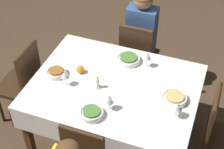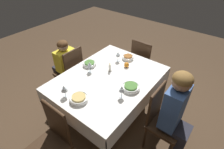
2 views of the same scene
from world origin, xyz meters
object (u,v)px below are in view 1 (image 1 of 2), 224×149
chair_south (137,55)px  person_adult_denim (142,33)px  bowl_south (129,59)px  chair_west (220,134)px  dining_table (114,92)px  bowl_west (175,98)px  bowl_north (92,113)px  wine_glass_south (147,56)px  wine_glass_east (65,75)px  wine_glass_west (177,107)px  candle_centerpiece (98,84)px  orange_fruit (80,69)px  bowl_east (56,72)px  wine_glass_north (109,99)px  chair_east (23,81)px

chair_south → person_adult_denim: size_ratio=0.76×
bowl_south → chair_west: bearing=159.4°
dining_table → person_adult_denim: (0.02, -0.91, 0.02)m
bowl_west → bowl_north: bearing=34.4°
bowl_south → wine_glass_south: (-0.17, 0.01, 0.09)m
bowl_west → wine_glass_east: 0.91m
person_adult_denim → wine_glass_east: bearing=70.9°
wine_glass_west → candle_centerpiece: size_ratio=1.23×
orange_fruit → bowl_north: bearing=124.1°
orange_fruit → wine_glass_east: bearing=75.1°
wine_glass_south → bowl_north: size_ratio=0.84×
wine_glass_west → person_adult_denim: bearing=-61.5°
candle_centerpiece → wine_glass_west: bearing=172.5°
dining_table → person_adult_denim: person_adult_denim is taller
chair_south → bowl_east: chair_south is taller
person_adult_denim → orange_fruit: size_ratio=17.18×
candle_centerpiece → chair_south: bearing=-96.8°
bowl_north → candle_centerpiece: 0.31m
wine_glass_west → orange_fruit: wine_glass_west is taller
bowl_north → wine_glass_west: (-0.61, -0.21, 0.08)m
dining_table → wine_glass_north: bearing=101.4°
bowl_north → wine_glass_north: size_ratio=1.21×
chair_east → wine_glass_east: 0.66m
wine_glass_east → candle_centerpiece: size_ratio=1.18×
bowl_west → candle_centerpiece: size_ratio=1.68×
bowl_south → wine_glass_north: 0.62m
person_adult_denim → bowl_west: (-0.54, 0.90, 0.09)m
orange_fruit → wine_glass_north: bearing=140.8°
dining_table → bowl_north: bearing=82.9°
person_adult_denim → bowl_north: 1.29m
chair_east → wine_glass_south: size_ratio=5.81×
wine_glass_west → bowl_east: (1.08, -0.11, -0.08)m
bowl_west → bowl_east: (1.03, 0.06, 0.00)m
person_adult_denim → chair_east: bearing=45.4°
person_adult_denim → orange_fruit: 0.92m
bowl_south → wine_glass_east: bearing=50.5°
wine_glass_north → bowl_east: bearing=-20.9°
bowl_east → wine_glass_east: 0.18m
chair_south → bowl_west: 0.97m
orange_fruit → wine_glass_south: bearing=-151.3°
bowl_south → dining_table: bearing=88.2°
chair_west → wine_glass_east: 1.37m
dining_table → candle_centerpiece: candle_centerpiece is taller
bowl_east → orange_fruit: 0.21m
dining_table → person_adult_denim: size_ratio=1.18×
chair_west → person_adult_denim: bearing=46.3°
dining_table → chair_south: size_ratio=1.56×
dining_table → chair_east: 0.95m
bowl_west → candle_centerpiece: bearing=7.1°
person_adult_denim → bowl_west: 1.06m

